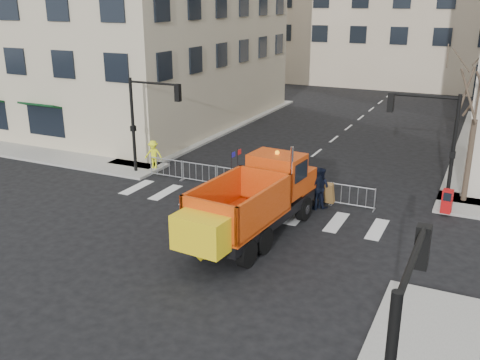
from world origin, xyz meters
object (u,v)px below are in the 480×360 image
at_px(worker, 153,154).
at_px(newspaper_box, 447,201).
at_px(plow_truck, 253,200).
at_px(cop_c, 318,189).
at_px(cop_b, 320,187).
at_px(cop_a, 299,190).

distance_m(worker, newspaper_box, 15.93).
bearing_deg(newspaper_box, worker, -175.15).
height_order(plow_truck, worker, plow_truck).
relative_size(cop_c, newspaper_box, 1.84).
height_order(cop_b, cop_c, cop_c).
xyz_separation_m(cop_b, newspaper_box, (5.57, 1.42, -0.28)).
height_order(cop_b, worker, cop_b).
height_order(plow_truck, newspaper_box, plow_truck).
distance_m(cop_a, worker, 9.90).
distance_m(plow_truck, cop_a, 3.78).
height_order(plow_truck, cop_b, plow_truck).
height_order(plow_truck, cop_a, plow_truck).
xyz_separation_m(cop_a, cop_b, (0.73, 0.92, -0.04)).
height_order(worker, newspaper_box, worker).
relative_size(plow_truck, cop_a, 4.83).
xyz_separation_m(cop_b, worker, (-10.36, 1.36, -0.01)).
relative_size(cop_b, worker, 1.20).
height_order(cop_c, newspaper_box, cop_c).
bearing_deg(newspaper_box, plow_truck, -134.65).
bearing_deg(cop_a, cop_c, -174.62).
xyz_separation_m(cop_a, newspaper_box, (6.29, 2.34, -0.31)).
distance_m(cop_c, newspaper_box, 5.85).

